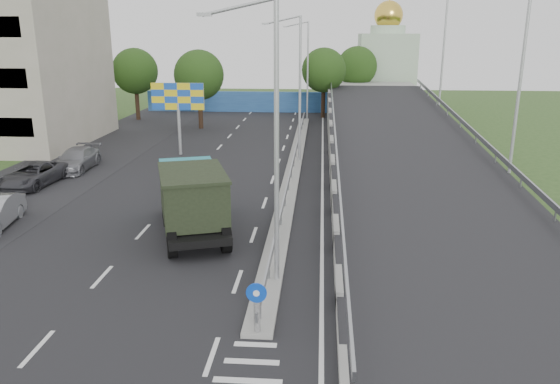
# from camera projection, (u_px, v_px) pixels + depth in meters

# --- Properties ---
(ground) EXTENTS (160.00, 160.00, 0.00)m
(ground) POSITION_uv_depth(u_px,v_px,m) (248.00, 380.00, 14.91)
(ground) COLOR #2D4C1E
(ground) RESTS_ON ground
(road_surface) EXTENTS (26.00, 90.00, 0.04)m
(road_surface) POSITION_uv_depth(u_px,v_px,m) (243.00, 184.00, 34.27)
(road_surface) COLOR black
(road_surface) RESTS_ON ground
(parking_strip) EXTENTS (8.00, 90.00, 0.05)m
(parking_strip) POSITION_uv_depth(u_px,v_px,m) (43.00, 180.00, 35.21)
(parking_strip) COLOR black
(parking_strip) RESTS_ON ground
(median) EXTENTS (1.00, 44.00, 0.20)m
(median) POSITION_uv_depth(u_px,v_px,m) (294.00, 168.00, 37.85)
(median) COLOR gray
(median) RESTS_ON ground
(overpass_ramp) EXTENTS (10.00, 50.00, 3.50)m
(overpass_ramp) POSITION_uv_depth(u_px,v_px,m) (405.00, 146.00, 36.83)
(overpass_ramp) COLOR gray
(overpass_ramp) RESTS_ON ground
(median_guardrail) EXTENTS (0.09, 44.00, 0.71)m
(median_guardrail) POSITION_uv_depth(u_px,v_px,m) (294.00, 159.00, 37.66)
(median_guardrail) COLOR gray
(median_guardrail) RESTS_ON median
(sign_bollard) EXTENTS (0.64, 0.23, 1.67)m
(sign_bollard) POSITION_uv_depth(u_px,v_px,m) (257.00, 307.00, 16.70)
(sign_bollard) COLOR black
(sign_bollard) RESTS_ON median
(lamp_post_near) EXTENTS (2.74, 0.18, 10.08)m
(lamp_post_near) POSITION_uv_depth(u_px,v_px,m) (271.00, 131.00, 19.01)
(lamp_post_near) COLOR #B2B5B7
(lamp_post_near) RESTS_ON median
(lamp_post_mid) EXTENTS (2.74, 0.18, 10.08)m
(lamp_post_mid) POSITION_uv_depth(u_px,v_px,m) (297.00, 82.00, 38.15)
(lamp_post_mid) COLOR #B2B5B7
(lamp_post_mid) RESTS_ON median
(lamp_post_far) EXTENTS (2.74, 0.18, 10.08)m
(lamp_post_far) POSITION_uv_depth(u_px,v_px,m) (306.00, 65.00, 57.29)
(lamp_post_far) COLOR #B2B5B7
(lamp_post_far) RESTS_ON median
(blue_wall) EXTENTS (30.00, 0.50, 2.40)m
(blue_wall) POSITION_uv_depth(u_px,v_px,m) (272.00, 102.00, 64.62)
(blue_wall) COLOR navy
(blue_wall) RESTS_ON ground
(church) EXTENTS (7.00, 7.00, 13.80)m
(church) POSITION_uv_depth(u_px,v_px,m) (386.00, 63.00, 70.10)
(church) COLOR #B2CCAD
(church) RESTS_ON ground
(billboard) EXTENTS (4.00, 0.24, 5.50)m
(billboard) POSITION_uv_depth(u_px,v_px,m) (178.00, 101.00, 41.18)
(billboard) COLOR #B2B5B7
(billboard) RESTS_ON ground
(tree_left_mid) EXTENTS (4.80, 4.80, 7.60)m
(tree_left_mid) POSITION_uv_depth(u_px,v_px,m) (199.00, 75.00, 52.46)
(tree_left_mid) COLOR black
(tree_left_mid) RESTS_ON ground
(tree_median_far) EXTENTS (4.80, 4.80, 7.60)m
(tree_median_far) POSITION_uv_depth(u_px,v_px,m) (324.00, 70.00, 59.24)
(tree_median_far) COLOR black
(tree_median_far) RESTS_ON ground
(tree_left_far) EXTENTS (4.80, 4.80, 7.60)m
(tree_left_far) POSITION_uv_depth(u_px,v_px,m) (135.00, 71.00, 57.83)
(tree_left_far) COLOR black
(tree_left_far) RESTS_ON ground
(tree_ramp_far) EXTENTS (4.80, 4.80, 7.60)m
(tree_ramp_far) POSITION_uv_depth(u_px,v_px,m) (357.00, 67.00, 65.65)
(tree_ramp_far) COLOR black
(tree_ramp_far) RESTS_ON ground
(dump_truck) EXTENTS (4.79, 7.72, 3.20)m
(dump_truck) POSITION_uv_depth(u_px,v_px,m) (192.00, 196.00, 25.46)
(dump_truck) COLOR black
(dump_truck) RESTS_ON ground
(parked_car_c) EXTENTS (2.76, 5.26, 1.41)m
(parked_car_c) POSITION_uv_depth(u_px,v_px,m) (33.00, 175.00, 33.61)
(parked_car_c) COLOR #323237
(parked_car_c) RESTS_ON ground
(parked_car_d) EXTENTS (2.24, 5.17, 1.48)m
(parked_car_d) POSITION_uv_depth(u_px,v_px,m) (76.00, 159.00, 37.47)
(parked_car_d) COLOR slate
(parked_car_d) RESTS_ON ground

